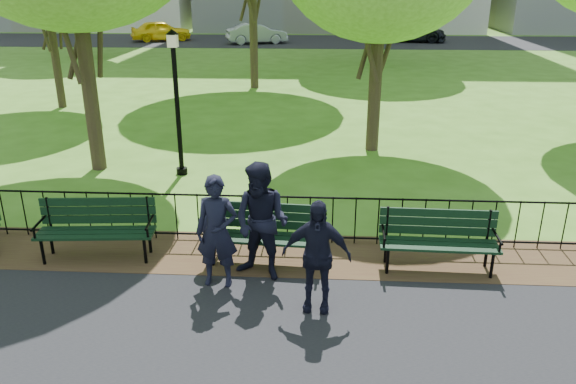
# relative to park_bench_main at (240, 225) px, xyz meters

# --- Properties ---
(ground) EXTENTS (120.00, 120.00, 0.00)m
(ground) POSITION_rel_park_bench_main_xyz_m (0.53, -1.21, -0.68)
(ground) COLOR #3F6B1C
(dirt_strip) EXTENTS (60.00, 1.60, 0.01)m
(dirt_strip) POSITION_rel_park_bench_main_xyz_m (0.53, 0.29, -0.66)
(dirt_strip) COLOR #382117
(dirt_strip) RESTS_ON ground
(far_street) EXTENTS (70.00, 9.00, 0.01)m
(far_street) POSITION_rel_park_bench_main_xyz_m (0.53, 33.79, -0.67)
(far_street) COLOR black
(far_street) RESTS_ON ground
(iron_fence) EXTENTS (24.06, 0.06, 1.00)m
(iron_fence) POSITION_rel_park_bench_main_xyz_m (0.53, 0.79, -0.18)
(iron_fence) COLOR black
(iron_fence) RESTS_ON ground
(park_bench_main) EXTENTS (2.02, 0.71, 1.07)m
(park_bench_main) POSITION_rel_park_bench_main_xyz_m (0.00, 0.00, 0.00)
(park_bench_main) COLOR black
(park_bench_main) RESTS_ON ground
(park_bench_left_a) EXTENTS (1.97, 0.76, 1.10)m
(park_bench_left_a) POSITION_rel_park_bench_main_xyz_m (-2.44, 0.08, -0.05)
(park_bench_left_a) COLOR black
(park_bench_left_a) RESTS_ON ground
(park_bench_right_a) EXTENTS (1.89, 0.63, 1.06)m
(park_bench_right_a) POSITION_rel_park_bench_main_xyz_m (3.21, 0.00, -0.07)
(park_bench_right_a) COLOR black
(park_bench_right_a) RESTS_ON ground
(lamppost) EXTENTS (0.30, 0.30, 3.39)m
(lamppost) POSITION_rel_park_bench_main_xyz_m (-2.05, 4.37, 1.17)
(lamppost) COLOR black
(lamppost) RESTS_ON ground
(person_left) EXTENTS (0.66, 0.45, 1.76)m
(person_left) POSITION_rel_park_bench_main_xyz_m (-0.24, -0.72, 0.22)
(person_left) COLOR black
(person_left) RESTS_ON asphalt_path
(person_mid) EXTENTS (1.03, 0.78, 1.89)m
(person_mid) POSITION_rel_park_bench_main_xyz_m (0.41, -0.47, 0.28)
(person_mid) COLOR black
(person_mid) RESTS_ON asphalt_path
(person_right) EXTENTS (1.00, 0.48, 1.66)m
(person_right) POSITION_rel_park_bench_main_xyz_m (1.26, -1.31, 0.17)
(person_right) COLOR black
(person_right) RESTS_ON asphalt_path
(taxi) EXTENTS (4.59, 3.28, 1.45)m
(taxi) POSITION_rel_park_bench_main_xyz_m (-10.46, 33.33, 0.06)
(taxi) COLOR yellow
(taxi) RESTS_ON far_street
(sedan_silver) EXTENTS (4.46, 2.76, 1.39)m
(sedan_silver) POSITION_rel_park_bench_main_xyz_m (-3.32, 32.04, 0.03)
(sedan_silver) COLOR #9EA1A6
(sedan_silver) RESTS_ON far_street
(sedan_dark) EXTENTS (5.62, 2.78, 1.57)m
(sedan_dark) POSITION_rel_park_bench_main_xyz_m (7.40, 33.95, 0.12)
(sedan_dark) COLOR black
(sedan_dark) RESTS_ON far_street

